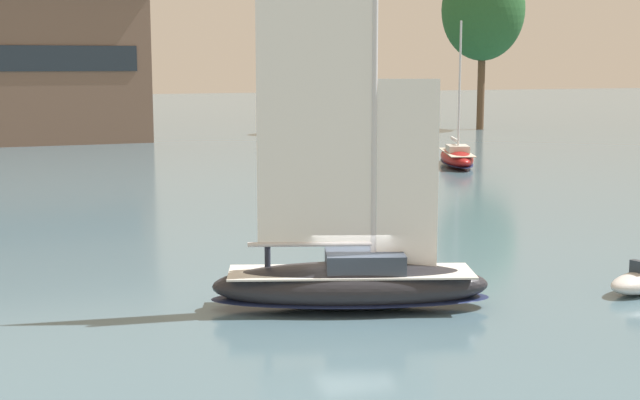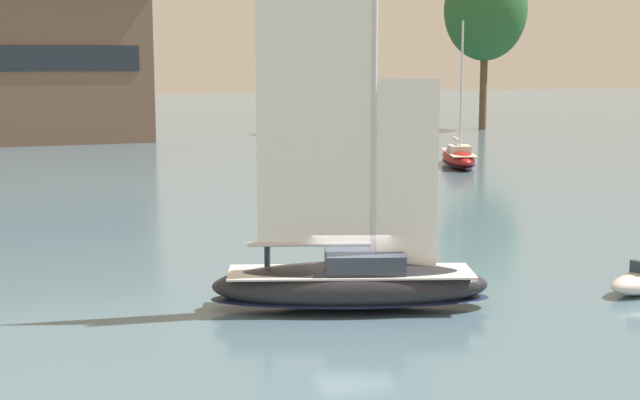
{
  "view_description": "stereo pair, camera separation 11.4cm",
  "coord_description": "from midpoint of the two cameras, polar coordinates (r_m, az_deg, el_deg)",
  "views": [
    {
      "loc": [
        -10.87,
        -26.84,
        8.2
      ],
      "look_at": [
        0.0,
        3.0,
        3.24
      ],
      "focal_mm": 50.0,
      "sensor_mm": 36.0,
      "label": 1
    },
    {
      "loc": [
        -10.76,
        -26.88,
        8.2
      ],
      "look_at": [
        0.0,
        3.0,
        3.24
      ],
      "focal_mm": 50.0,
      "sensor_mm": 36.0,
      "label": 2
    }
  ],
  "objects": [
    {
      "name": "sailboat_main",
      "position": [
        29.83,
        2.09,
        -5.04
      ],
      "size": [
        9.69,
        5.34,
        12.84
      ],
      "color": "#232328",
      "rests_on": "ground"
    },
    {
      "name": "sailboat_moored_near_marina",
      "position": [
        70.96,
        8.9,
        2.76
      ],
      "size": [
        4.94,
        8.48,
        11.26
      ],
      "color": "maroon",
      "rests_on": "ground"
    },
    {
      "name": "sailboat_moored_far_slip",
      "position": [
        85.97,
        0.64,
        3.95
      ],
      "size": [
        7.28,
        3.06,
        9.72
      ],
      "color": "maroon",
      "rests_on": "ground"
    },
    {
      "name": "tree_shore_center",
      "position": [
        101.79,
        0.8,
        8.78
      ],
      "size": [
        5.57,
        5.57,
        11.47
      ],
      "color": "brown",
      "rests_on": "ground"
    },
    {
      "name": "ground_plane",
      "position": [
        30.09,
        2.06,
        -6.94
      ],
      "size": [
        400.0,
        400.0,
        0.0
      ],
      "primitive_type": "plane",
      "color": "slate"
    },
    {
      "name": "tree_shore_right",
      "position": [
        110.08,
        10.58,
        11.86
      ],
      "size": [
        9.86,
        9.86,
        20.3
      ],
      "color": "brown",
      "rests_on": "ground"
    }
  ]
}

